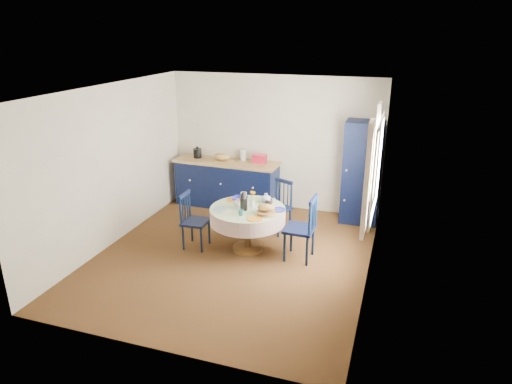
% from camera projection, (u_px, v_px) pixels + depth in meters
% --- Properties ---
extents(floor, '(4.50, 4.50, 0.00)m').
position_uv_depth(floor, '(233.00, 256.00, 6.94)').
color(floor, black).
rests_on(floor, ground).
extents(ceiling, '(4.50, 4.50, 0.00)m').
position_uv_depth(ceiling, '(229.00, 90.00, 6.09)').
color(ceiling, white).
rests_on(ceiling, wall_back).
extents(wall_back, '(4.00, 0.02, 2.50)m').
position_uv_depth(wall_back, '(274.00, 143.00, 8.53)').
color(wall_back, white).
rests_on(wall_back, floor).
extents(wall_left, '(0.02, 4.50, 2.50)m').
position_uv_depth(wall_left, '(111.00, 166.00, 7.10)').
color(wall_left, white).
rests_on(wall_left, floor).
extents(wall_right, '(0.02, 4.50, 2.50)m').
position_uv_depth(wall_right, '(374.00, 193.00, 5.93)').
color(wall_right, white).
rests_on(wall_right, floor).
extents(window, '(0.10, 1.74, 1.45)m').
position_uv_depth(window, '(374.00, 167.00, 6.12)').
color(window, white).
rests_on(window, wall_right).
extents(kitchen_counter, '(2.03, 0.69, 1.14)m').
position_uv_depth(kitchen_counter, '(227.00, 183.00, 8.79)').
color(kitchen_counter, black).
rests_on(kitchen_counter, floor).
extents(pantry_cabinet, '(0.64, 0.47, 1.82)m').
position_uv_depth(pantry_cabinet, '(362.00, 173.00, 7.91)').
color(pantry_cabinet, black).
rests_on(pantry_cabinet, floor).
extents(dining_table, '(1.15, 1.15, 0.98)m').
position_uv_depth(dining_table, '(248.00, 215.00, 6.97)').
color(dining_table, brown).
rests_on(dining_table, floor).
extents(chair_left, '(0.39, 0.41, 0.89)m').
position_uv_depth(chair_left, '(193.00, 220.00, 7.12)').
color(chair_left, black).
rests_on(chair_left, floor).
extents(chair_far, '(0.52, 0.51, 0.89)m').
position_uv_depth(chair_far, '(279.00, 206.00, 7.67)').
color(chair_far, black).
rests_on(chair_far, floor).
extents(chair_right, '(0.44, 0.46, 1.00)m').
position_uv_depth(chair_right, '(302.00, 228.00, 6.71)').
color(chair_right, black).
rests_on(chair_right, floor).
extents(mug_a, '(0.11, 0.11, 0.09)m').
position_uv_depth(mug_a, '(238.00, 204.00, 6.98)').
color(mug_a, silver).
rests_on(mug_a, dining_table).
extents(mug_b, '(0.09, 0.09, 0.09)m').
position_uv_depth(mug_b, '(241.00, 213.00, 6.65)').
color(mug_b, '#2C6D71').
rests_on(mug_b, dining_table).
extents(mug_c, '(0.11, 0.11, 0.09)m').
position_uv_depth(mug_c, '(269.00, 202.00, 7.05)').
color(mug_c, black).
rests_on(mug_c, dining_table).
extents(mug_d, '(0.10, 0.10, 0.10)m').
position_uv_depth(mug_d, '(244.00, 195.00, 7.32)').
color(mug_d, silver).
rests_on(mug_d, dining_table).
extents(cobalt_bowl, '(0.24, 0.24, 0.06)m').
position_uv_depth(cobalt_bowl, '(240.00, 199.00, 7.22)').
color(cobalt_bowl, navy).
rests_on(cobalt_bowl, dining_table).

